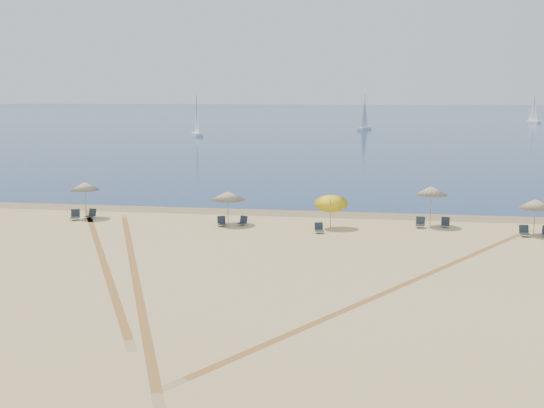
{
  "coord_description": "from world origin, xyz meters",
  "views": [
    {
      "loc": [
        6.29,
        -20.91,
        8.48
      ],
      "look_at": [
        0.0,
        20.0,
        1.3
      ],
      "focal_mm": 42.72,
      "sensor_mm": 36.0,
      "label": 1
    }
  ],
  "objects_px": {
    "umbrella_5": "(536,204)",
    "sailboat_1": "(197,123)",
    "chair_2": "(91,214)",
    "chair_8": "(524,231)",
    "umbrella_3": "(331,200)",
    "sailboat_0": "(365,119)",
    "umbrella_2": "(228,195)",
    "chair_1": "(75,215)",
    "chair_7": "(445,223)",
    "umbrella_1": "(85,186)",
    "chair_5": "(319,228)",
    "chair_4": "(243,221)",
    "chair_3": "(222,222)",
    "umbrella_4": "(431,190)",
    "sailboat_2": "(533,115)",
    "chair_6": "(420,223)"
  },
  "relations": [
    {
      "from": "chair_3",
      "to": "chair_7",
      "type": "xyz_separation_m",
      "value": [
        14.15,
        1.8,
        0.0
      ]
    },
    {
      "from": "chair_1",
      "to": "sailboat_0",
      "type": "relative_size",
      "value": 0.1
    },
    {
      "from": "chair_4",
      "to": "chair_6",
      "type": "distance_m",
      "value": 11.31
    },
    {
      "from": "umbrella_3",
      "to": "sailboat_0",
      "type": "bearing_deg",
      "value": 89.6
    },
    {
      "from": "sailboat_1",
      "to": "sailboat_0",
      "type": "bearing_deg",
      "value": 10.09
    },
    {
      "from": "chair_3",
      "to": "sailboat_0",
      "type": "relative_size",
      "value": 0.09
    },
    {
      "from": "umbrella_4",
      "to": "chair_8",
      "type": "relative_size",
      "value": 4.01
    },
    {
      "from": "sailboat_1",
      "to": "chair_6",
      "type": "bearing_deg",
      "value": -92.28
    },
    {
      "from": "umbrella_5",
      "to": "chair_6",
      "type": "distance_m",
      "value": 6.88
    },
    {
      "from": "umbrella_2",
      "to": "chair_5",
      "type": "bearing_deg",
      "value": -15.61
    },
    {
      "from": "umbrella_4",
      "to": "chair_6",
      "type": "height_order",
      "value": "umbrella_4"
    },
    {
      "from": "umbrella_5",
      "to": "sailboat_0",
      "type": "distance_m",
      "value": 108.62
    },
    {
      "from": "chair_5",
      "to": "chair_7",
      "type": "height_order",
      "value": "chair_7"
    },
    {
      "from": "sailboat_0",
      "to": "sailboat_1",
      "type": "bearing_deg",
      "value": -121.86
    },
    {
      "from": "umbrella_2",
      "to": "chair_7",
      "type": "bearing_deg",
      "value": 4.88
    },
    {
      "from": "umbrella_3",
      "to": "umbrella_5",
      "type": "relative_size",
      "value": 1.1
    },
    {
      "from": "umbrella_5",
      "to": "chair_1",
      "type": "relative_size",
      "value": 2.73
    },
    {
      "from": "umbrella_4",
      "to": "chair_8",
      "type": "height_order",
      "value": "umbrella_4"
    },
    {
      "from": "umbrella_5",
      "to": "chair_3",
      "type": "height_order",
      "value": "umbrella_5"
    },
    {
      "from": "chair_1",
      "to": "chair_8",
      "type": "xyz_separation_m",
      "value": [
        28.71,
        -0.68,
        -0.02
      ]
    },
    {
      "from": "chair_7",
      "to": "sailboat_1",
      "type": "distance_m",
      "value": 91.19
    },
    {
      "from": "umbrella_2",
      "to": "sailboat_0",
      "type": "relative_size",
      "value": 0.28
    },
    {
      "from": "umbrella_3",
      "to": "chair_2",
      "type": "relative_size",
      "value": 3.39
    },
    {
      "from": "umbrella_1",
      "to": "chair_5",
      "type": "relative_size",
      "value": 3.66
    },
    {
      "from": "chair_1",
      "to": "sailboat_2",
      "type": "height_order",
      "value": "sailboat_2"
    },
    {
      "from": "umbrella_3",
      "to": "chair_8",
      "type": "height_order",
      "value": "umbrella_3"
    },
    {
      "from": "umbrella_3",
      "to": "chair_5",
      "type": "relative_size",
      "value": 3.58
    },
    {
      "from": "chair_1",
      "to": "chair_7",
      "type": "bearing_deg",
      "value": -15.83
    },
    {
      "from": "umbrella_4",
      "to": "chair_6",
      "type": "xyz_separation_m",
      "value": [
        -0.65,
        -0.58,
        -2.01
      ]
    },
    {
      "from": "umbrella_1",
      "to": "sailboat_0",
      "type": "xyz_separation_m",
      "value": [
        17.5,
        106.96,
        0.2
      ]
    },
    {
      "from": "umbrella_5",
      "to": "chair_2",
      "type": "bearing_deg",
      "value": 178.26
    },
    {
      "from": "umbrella_1",
      "to": "chair_8",
      "type": "distance_m",
      "value": 28.4
    },
    {
      "from": "chair_2",
      "to": "chair_5",
      "type": "relative_size",
      "value": 1.06
    },
    {
      "from": "chair_2",
      "to": "chair_4",
      "type": "height_order",
      "value": "chair_2"
    },
    {
      "from": "chair_6",
      "to": "sailboat_2",
      "type": "bearing_deg",
      "value": 80.22
    },
    {
      "from": "umbrella_4",
      "to": "chair_4",
      "type": "bearing_deg",
      "value": -172.07
    },
    {
      "from": "sailboat_0",
      "to": "sailboat_1",
      "type": "xyz_separation_m",
      "value": [
        -32.31,
        -23.94,
        0.01
      ]
    },
    {
      "from": "chair_4",
      "to": "chair_8",
      "type": "xyz_separation_m",
      "value": [
        17.21,
        -0.57,
        0.02
      ]
    },
    {
      "from": "umbrella_5",
      "to": "sailboat_1",
      "type": "relative_size",
      "value": 0.28
    },
    {
      "from": "chair_8",
      "to": "umbrella_4",
      "type": "bearing_deg",
      "value": 154.81
    },
    {
      "from": "umbrella_1",
      "to": "umbrella_4",
      "type": "height_order",
      "value": "umbrella_4"
    },
    {
      "from": "umbrella_5",
      "to": "chair_2",
      "type": "relative_size",
      "value": 3.08
    },
    {
      "from": "chair_7",
      "to": "sailboat_0",
      "type": "bearing_deg",
      "value": 101.25
    },
    {
      "from": "chair_4",
      "to": "chair_3",
      "type": "bearing_deg",
      "value": -146.61
    },
    {
      "from": "umbrella_3",
      "to": "chair_2",
      "type": "distance_m",
      "value": 16.37
    },
    {
      "from": "chair_3",
      "to": "sailboat_1",
      "type": "bearing_deg",
      "value": 87.57
    },
    {
      "from": "chair_2",
      "to": "chair_8",
      "type": "bearing_deg",
      "value": 9.17
    },
    {
      "from": "umbrella_2",
      "to": "sailboat_0",
      "type": "distance_m",
      "value": 107.91
    },
    {
      "from": "umbrella_4",
      "to": "chair_2",
      "type": "relative_size",
      "value": 3.62
    },
    {
      "from": "chair_4",
      "to": "chair_8",
      "type": "distance_m",
      "value": 17.21
    }
  ]
}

